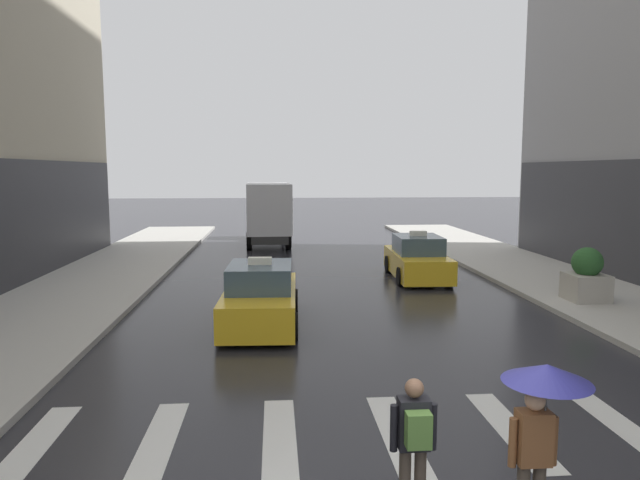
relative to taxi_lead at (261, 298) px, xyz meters
The scene contains 7 objects.
crosswalk_markings 6.82m from the taxi_lead, 70.86° to the right, with size 11.30×2.80×0.01m.
taxi_lead is the anchor object (origin of this frame).
taxi_second 8.29m from the taxi_lead, 46.94° to the left, with size 2.06×4.60×1.80m.
box_truck 16.22m from the taxi_lead, 89.92° to the left, with size 2.50×7.61×3.35m.
pedestrian_with_umbrella 9.54m from the taxi_lead, 70.02° to the right, with size 0.96×0.96×1.94m.
pedestrian_with_backpack 8.75m from the taxi_lead, 77.08° to the right, with size 0.55×0.43×1.65m.
planter_mid_block 9.76m from the taxi_lead, ahead, with size 1.10×1.10×1.60m.
Camera 1 is at (-1.84, -5.27, 4.01)m, focal length 32.22 mm.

